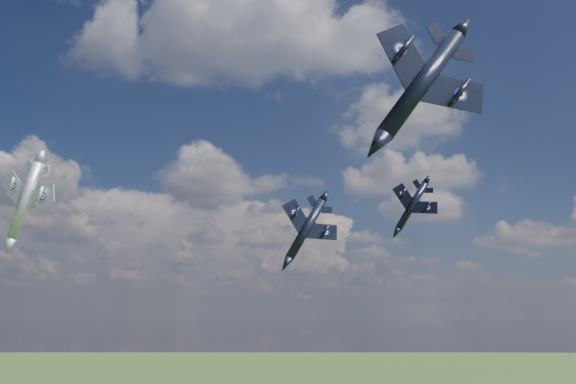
# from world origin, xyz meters

# --- Properties ---
(jet_lead_navy) EXTENTS (13.47, 16.00, 7.41)m
(jet_lead_navy) POSITION_xyz_m (8.87, 20.64, 78.54)
(jet_lead_navy) COLOR black
(jet_right_navy) EXTENTS (14.44, 18.01, 9.42)m
(jet_right_navy) POSITION_xyz_m (20.00, -15.99, 85.15)
(jet_right_navy) COLOR black
(jet_high_navy) EXTENTS (10.92, 14.05, 7.18)m
(jet_high_navy) POSITION_xyz_m (27.01, 38.69, 85.20)
(jet_high_navy) COLOR black
(jet_left_silver) EXTENTS (15.17, 17.65, 6.40)m
(jet_left_silver) POSITION_xyz_m (-28.96, 11.48, 81.54)
(jet_left_silver) COLOR gray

